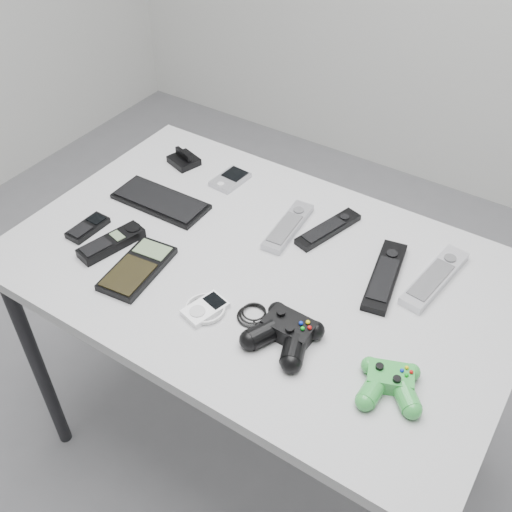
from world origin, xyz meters
The scene contains 15 objects.
floor centered at (0.00, 0.00, 0.00)m, with size 3.50×3.50×0.00m, color slate.
desk centered at (0.07, 0.08, 0.71)m, with size 1.16×0.74×0.78m.
pda_keyboard centered at (-0.26, 0.13, 0.78)m, with size 0.25×0.11×0.02m, color black.
dock_bracket centered at (-0.33, 0.31, 0.80)m, with size 0.08×0.07×0.04m, color black.
pda centered at (-0.17, 0.31, 0.78)m, with size 0.07×0.10×0.02m, color #A0A0A7.
remote_silver_a centered at (0.06, 0.22, 0.79)m, with size 0.05×0.20×0.02m, color #A0A0A7.
remote_black_a centered at (0.15, 0.27, 0.79)m, with size 0.04×0.19×0.02m, color black.
remote_black_b centered at (0.33, 0.19, 0.79)m, with size 0.05×0.23×0.02m, color black.
remote_silver_b centered at (0.43, 0.25, 0.79)m, with size 0.05×0.23×0.02m, color silver.
mobile_phone centered at (-0.34, -0.05, 0.78)m, with size 0.05×0.11×0.02m, color black.
cordless_handset centered at (-0.25, -0.06, 0.79)m, with size 0.05×0.16×0.03m, color black.
calculator centered at (-0.14, -0.09, 0.79)m, with size 0.10×0.19×0.02m, color black.
mp3_player centered at (0.06, -0.11, 0.78)m, with size 0.09×0.09×0.02m, color white.
controller_black centered at (0.24, -0.08, 0.80)m, with size 0.24×0.15×0.05m, color black, non-canonical shape.
controller_green centered at (0.46, -0.08, 0.80)m, with size 0.12×0.13×0.04m, color #23813D, non-canonical shape.
Camera 1 is at (0.62, -0.76, 1.71)m, focal length 42.00 mm.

